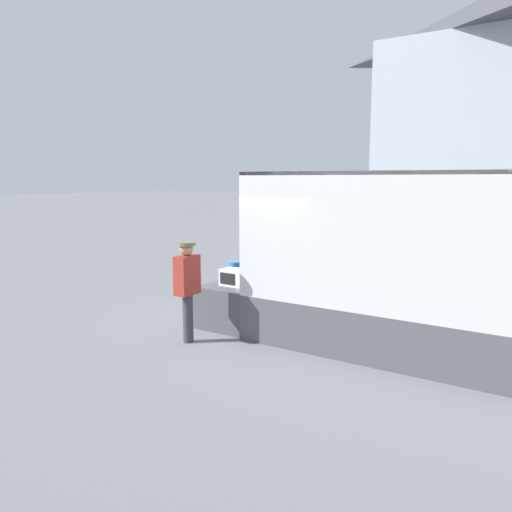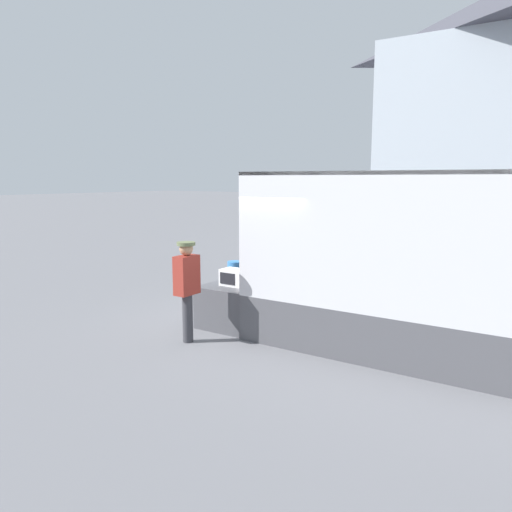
% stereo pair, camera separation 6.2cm
% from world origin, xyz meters
% --- Properties ---
extents(ground_plane, '(160.00, 160.00, 0.00)m').
position_xyz_m(ground_plane, '(0.00, 0.00, 0.00)').
color(ground_plane, slate).
extents(box_truck, '(6.83, 2.20, 2.91)m').
position_xyz_m(box_truck, '(3.97, 0.00, 0.90)').
color(box_truck, '#B2B2B7').
rests_on(box_truck, ground).
extents(tailgate_deck, '(1.11, 2.09, 0.80)m').
position_xyz_m(tailgate_deck, '(-0.56, 0.00, 0.40)').
color(tailgate_deck, '#4C4C51').
rests_on(tailgate_deck, ground).
extents(microwave, '(0.53, 0.36, 0.31)m').
position_xyz_m(microwave, '(-0.52, -0.51, 0.96)').
color(microwave, white).
rests_on(microwave, tailgate_deck).
extents(portable_generator, '(0.60, 0.49, 0.56)m').
position_xyz_m(portable_generator, '(-0.42, 0.36, 1.01)').
color(portable_generator, black).
rests_on(portable_generator, tailgate_deck).
extents(orange_bucket, '(0.30, 0.30, 0.35)m').
position_xyz_m(orange_bucket, '(-0.92, 0.03, 0.98)').
color(orange_bucket, '#3370B2').
rests_on(orange_bucket, tailgate_deck).
extents(worker_person, '(0.31, 0.44, 1.75)m').
position_xyz_m(worker_person, '(-0.68, -1.69, 1.08)').
color(worker_person, '#38383D').
rests_on(worker_person, ground).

